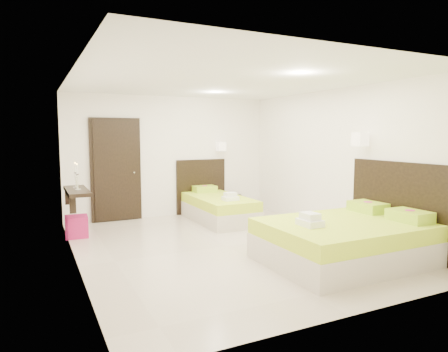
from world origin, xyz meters
name	(u,v)px	position (x,y,z in m)	size (l,w,h in m)	color
floor	(227,246)	(0.00, 0.00, 0.00)	(5.50, 5.50, 0.00)	beige
bed_single	(217,206)	(0.70, 1.85, 0.29)	(1.17, 1.95, 1.61)	beige
bed_double	(349,238)	(1.23, -1.40, 0.33)	(2.20, 1.87, 1.82)	beige
nightstand	(233,203)	(1.49, 2.66, 0.18)	(0.40, 0.36, 0.36)	black
ottoman	(77,226)	(-2.10, 1.66, 0.19)	(0.37, 0.37, 0.37)	#A21553
door	(116,170)	(-1.20, 2.70, 1.05)	(1.02, 0.15, 2.14)	black
console_shelf	(76,191)	(-2.08, 1.60, 0.82)	(0.35, 1.20, 0.78)	black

